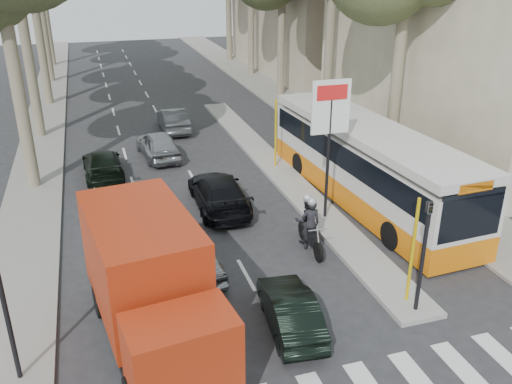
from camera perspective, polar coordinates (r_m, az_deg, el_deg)
ground at (r=16.74m, az=3.96°, el=-11.68°), size 120.00×120.00×0.00m
sidewalk_right at (r=41.26m, az=2.65°, el=9.98°), size 3.20×70.00×0.12m
median_left at (r=41.91m, az=-21.02°, el=8.68°), size 2.40×64.00×0.12m
traffic_island at (r=26.89m, az=2.03°, el=2.63°), size 1.50×26.00×0.16m
billboard at (r=20.47m, az=7.75°, el=6.42°), size 1.50×12.10×5.60m
traffic_light_island at (r=15.71m, az=17.40°, el=-4.70°), size 0.16×0.41×3.60m
traffic_light_left at (r=13.91m, az=-25.14°, el=-9.87°), size 0.16×0.41×3.60m
silver_hatchback at (r=17.97m, az=-6.88°, el=-6.70°), size 1.94×3.93×1.29m
dark_hatchback at (r=15.49m, az=3.61°, el=-12.26°), size 1.59×3.65×1.17m
queue_car_a at (r=20.83m, az=-11.08°, el=-2.73°), size 2.06×4.28×1.17m
queue_car_b at (r=22.44m, az=-3.95°, el=-0.01°), size 2.11×4.95×1.42m
queue_car_c at (r=28.68m, az=-10.29°, el=4.94°), size 2.11×4.34×1.43m
queue_car_d at (r=33.17m, az=-8.72°, el=7.52°), size 1.45×4.17×1.37m
queue_car_e at (r=26.74m, az=-15.86°, el=2.84°), size 1.89×4.35×1.25m
red_truck at (r=14.58m, az=-11.16°, el=-9.26°), size 3.26×6.79×3.49m
city_bus at (r=23.22m, az=11.50°, el=3.15°), size 3.47×12.79×3.34m
motorcycle at (r=19.40m, az=5.55°, el=-3.30°), size 0.88×2.39×2.03m
pedestrian_near at (r=25.48m, az=18.49°, el=2.29°), size 0.93×1.08×1.67m
pedestrian_far at (r=28.48m, az=15.86°, el=4.78°), size 1.13×0.66×1.65m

